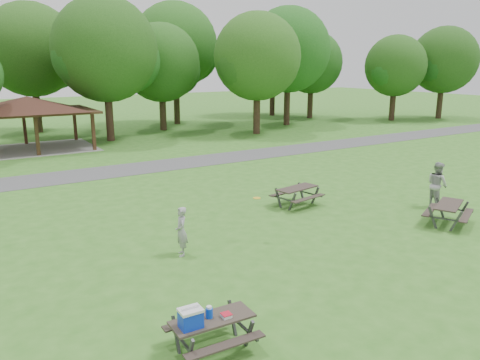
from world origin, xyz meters
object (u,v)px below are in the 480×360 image
object	(u,v)px
frisbee_catcher	(437,184)
picnic_table_near	(206,323)
picnic_table_middle	(297,192)
frisbee_thrower	(181,231)

from	to	relation	value
frisbee_catcher	picnic_table_near	bearing A→B (deg)	122.74
picnic_table_near	picnic_table_middle	bearing A→B (deg)	41.27
picnic_table_near	picnic_table_middle	world-z (taller)	picnic_table_near
picnic_table_near	frisbee_catcher	xyz separation A→B (m)	(13.25, 4.03, 0.27)
frisbee_catcher	picnic_table_middle	bearing A→B (deg)	72.48
picnic_table_middle	frisbee_thrower	distance (m)	6.90
picnic_table_middle	frisbee_catcher	size ratio (longest dim) A/B	1.11
frisbee_catcher	frisbee_thrower	bearing A→B (deg)	100.94
picnic_table_near	frisbee_thrower	size ratio (longest dim) A/B	1.15
picnic_table_near	frisbee_thrower	distance (m)	5.32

